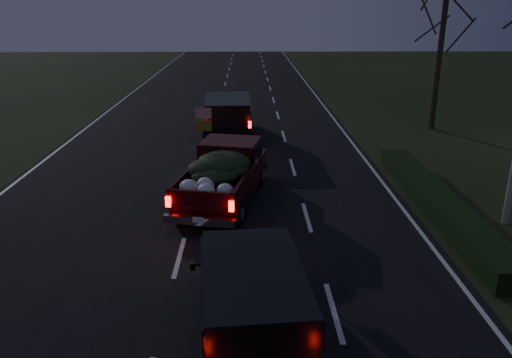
# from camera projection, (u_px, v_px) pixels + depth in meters

# --- Properties ---
(ground) EXTENTS (120.00, 120.00, 0.00)m
(ground) POSITION_uv_depth(u_px,v_px,m) (179.00, 258.00, 12.92)
(ground) COLOR black
(ground) RESTS_ON ground
(road_asphalt) EXTENTS (14.00, 120.00, 0.02)m
(road_asphalt) POSITION_uv_depth(u_px,v_px,m) (179.00, 257.00, 12.91)
(road_asphalt) COLOR black
(road_asphalt) RESTS_ON ground
(hedge_row) EXTENTS (1.00, 10.00, 0.60)m
(hedge_row) POSITION_uv_depth(u_px,v_px,m) (437.00, 202.00, 15.79)
(hedge_row) COLOR black
(hedge_row) RESTS_ON ground
(bare_tree_far) EXTENTS (3.60, 3.60, 7.00)m
(bare_tree_far) POSITION_uv_depth(u_px,v_px,m) (443.00, 25.00, 24.60)
(bare_tree_far) COLOR black
(bare_tree_far) RESTS_ON ground
(pickup_truck) EXTENTS (3.03, 5.57, 2.77)m
(pickup_truck) POSITION_uv_depth(u_px,v_px,m) (224.00, 171.00, 16.37)
(pickup_truck) COLOR #3F080B
(pickup_truck) RESTS_ON ground
(lead_suv) EXTENTS (2.38, 5.40, 1.53)m
(lead_suv) POSITION_uv_depth(u_px,v_px,m) (228.00, 112.00, 24.64)
(lead_suv) COLOR black
(lead_suv) RESTS_ON ground
(rear_suv) EXTENTS (2.43, 4.79, 1.33)m
(rear_suv) POSITION_uv_depth(u_px,v_px,m) (253.00, 295.00, 9.40)
(rear_suv) COLOR black
(rear_suv) RESTS_ON ground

